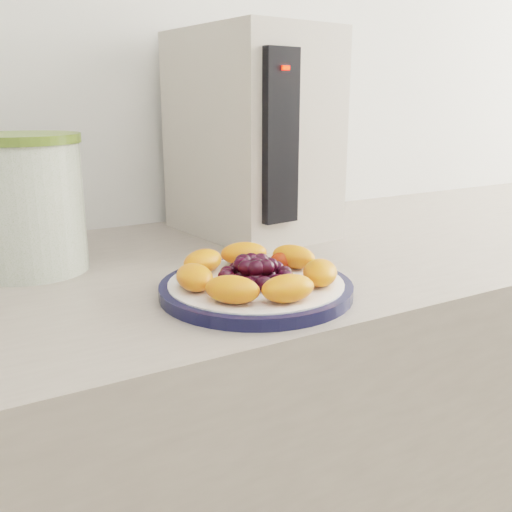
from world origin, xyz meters
TOP-DOWN VIEW (x-y plane):
  - wall_back at (0.00, 1.51)m, footprint 3.50×0.02m
  - plate_rim at (0.02, 1.04)m, footprint 0.24×0.24m
  - plate_face at (0.02, 1.04)m, footprint 0.22×0.22m
  - canister at (-0.20, 1.28)m, footprint 0.19×0.19m
  - canister_lid at (-0.20, 1.28)m, footprint 0.20×0.20m
  - appliance_body at (0.19, 1.34)m, footprint 0.23×0.30m
  - appliance_panel at (0.15, 1.19)m, footprint 0.06×0.03m
  - appliance_led at (0.15, 1.18)m, footprint 0.01×0.01m
  - fruit_plate at (0.02, 1.04)m, footprint 0.21×0.21m

SIDE VIEW (x-z plane):
  - plate_rim at x=0.02m, z-range 0.90..0.91m
  - plate_face at x=0.02m, z-range 0.90..0.92m
  - fruit_plate at x=0.02m, z-range 0.92..0.95m
  - canister at x=-0.20m, z-range 0.90..1.08m
  - appliance_body at x=0.19m, z-range 0.90..1.25m
  - appliance_panel at x=0.15m, z-range 0.95..1.21m
  - canister_lid at x=-0.20m, z-range 1.08..1.09m
  - appliance_led at x=0.15m, z-range 1.18..1.18m
  - wall_back at x=0.00m, z-range 0.00..2.60m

